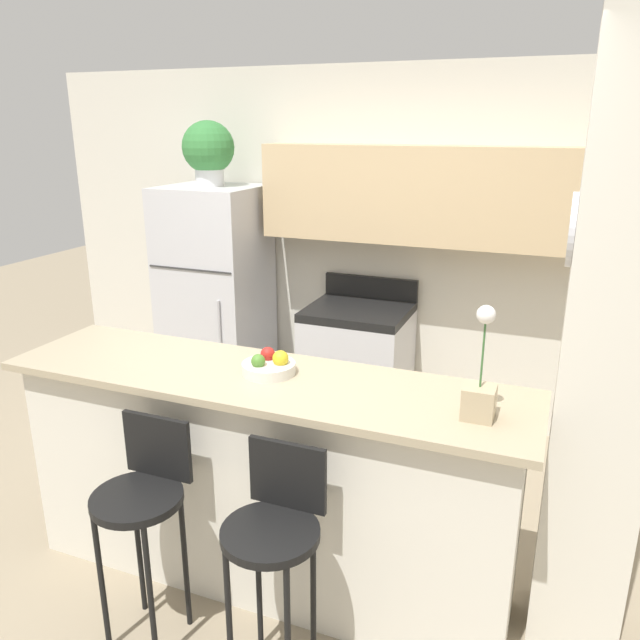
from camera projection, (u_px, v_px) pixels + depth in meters
name	position (u px, v px, depth m)	size (l,w,h in m)	color
ground_plane	(267.00, 574.00, 3.12)	(14.00, 14.00, 0.00)	gray
wall_back	(407.00, 230.00, 4.41)	(5.60, 0.38, 2.55)	silver
pillar_right	(609.00, 360.00, 2.42)	(0.38, 0.32, 2.55)	silver
counter_bar	(264.00, 479.00, 2.96)	(2.44, 0.63, 1.07)	silver
refrigerator	(216.00, 300.00, 4.79)	(0.71, 0.69, 1.72)	silver
stove_range	(357.00, 367.00, 4.54)	(0.71, 0.64, 1.07)	silver
bar_stool_left	(143.00, 499.00, 2.58)	(0.38, 0.38, 0.99)	black
bar_stool_right	(275.00, 533.00, 2.37)	(0.38, 0.38, 0.99)	black
potted_plant_on_fridge	(208.00, 150.00, 4.46)	(0.37, 0.37, 0.46)	silver
orchid_vase	(480.00, 389.00, 2.37)	(0.12, 0.12, 0.45)	tan
fruit_bowl	(269.00, 366.00, 2.82)	(0.24, 0.24, 0.11)	silver
trash_bin	(272.00, 403.00, 4.59)	(0.28, 0.28, 0.38)	#59595B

